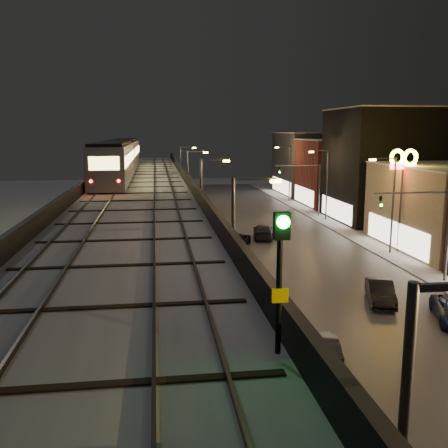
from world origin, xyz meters
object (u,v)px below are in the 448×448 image
car_near_white (323,348)px  car_mid_dark (263,232)px  car_taxi (256,311)px  car_far_white (192,201)px  subway_train (121,157)px  car_mid_silver (238,240)px  car_onc_silver (380,293)px  rail_signal (281,255)px

car_near_white → car_mid_dark: (3.11, 28.58, 0.14)m
car_taxi → car_far_white: car_far_white is taller
subway_train → car_near_white: (12.03, -35.75, -7.86)m
subway_train → car_far_white: subway_train is taller
subway_train → car_far_white: 22.38m
car_taxi → car_mid_silver: bearing=-111.7°
car_mid_silver → car_onc_silver: bearing=127.9°
car_near_white → car_far_white: bearing=-79.2°
car_mid_dark → car_far_white: bearing=-66.1°
subway_train → car_taxi: size_ratio=9.92×
rail_signal → car_onc_silver: bearing=59.3°
rail_signal → car_taxi: size_ratio=0.80×
subway_train → car_taxi: (9.72, -30.25, -7.82)m
subway_train → car_mid_dark: size_ratio=7.41×
car_far_white → car_onc_silver: size_ratio=0.86×
car_taxi → rail_signal: bearing=64.4°
car_taxi → car_near_white: size_ratio=1.04×
car_taxi → car_near_white: 5.96m
car_mid_silver → car_far_white: size_ratio=1.19×
subway_train → car_onc_silver: bearing=-56.9°
car_mid_dark → car_onc_silver: car_onc_silver is taller
car_near_white → car_far_white: 54.52m
rail_signal → car_onc_silver: 24.96m
car_near_white → car_onc_silver: bearing=-123.1°
car_mid_silver → car_mid_dark: size_ratio=0.91×
car_mid_silver → car_onc_silver: car_onc_silver is taller
rail_signal → car_far_white: bearing=87.4°
subway_train → car_mid_dark: subway_train is taller
subway_train → car_far_white: size_ratio=9.71×
car_taxi → car_mid_silver: size_ratio=0.82×
car_far_white → car_onc_silver: 47.94m
car_mid_dark → car_onc_silver: 21.46m
car_taxi → car_mid_dark: car_mid_dark is taller
car_taxi → car_mid_dark: (5.42, 23.08, 0.09)m
car_mid_dark → car_onc_silver: (3.34, -21.20, 0.01)m
car_taxi → car_far_white: bearing=-105.1°
car_mid_dark → car_far_white: (-5.67, 25.89, -0.08)m
subway_train → car_taxi: 32.72m
car_onc_silver → car_mid_dark: bearing=116.5°
subway_train → rail_signal: 49.10m
car_near_white → subway_train: bearing=-63.3°
car_taxi → car_near_white: bearing=97.4°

